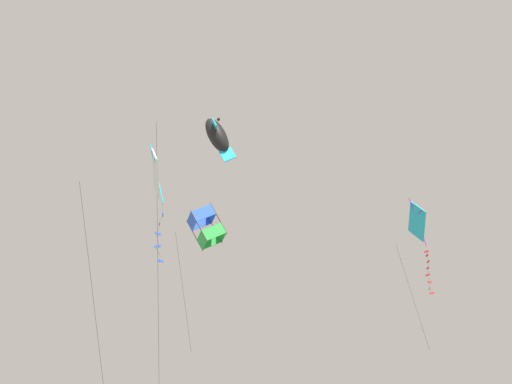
# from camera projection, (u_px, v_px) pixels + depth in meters

# --- Properties ---
(kite_box_upper_right) EXTENTS (2.20, 1.81, 5.09)m
(kite_box_upper_right) POSITION_uv_depth(u_px,v_px,m) (206.00, 227.00, 29.50)
(kite_box_upper_right) COLOR blue
(kite_diamond_highest) EXTENTS (3.21, 1.99, 7.63)m
(kite_diamond_highest) POSITION_uv_depth(u_px,v_px,m) (155.00, 177.00, 21.55)
(kite_diamond_highest) COLOR white
(kite_fish_far_centre) EXTENTS (4.16, 2.41, 9.01)m
(kite_fish_far_centre) POSITION_uv_depth(u_px,v_px,m) (217.00, 136.00, 26.03)
(kite_fish_far_centre) COLOR black
(kite_diamond_near_right) EXTENTS (1.97, 1.18, 5.31)m
(kite_diamond_near_right) POSITION_uv_depth(u_px,v_px,m) (417.00, 223.00, 28.80)
(kite_diamond_near_right) COLOR #1EB2C6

